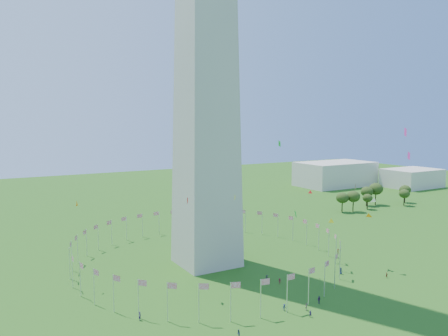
{
  "coord_description": "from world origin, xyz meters",
  "views": [
    {
      "loc": [
        -60.59,
        -66.54,
        44.24
      ],
      "look_at": [
        -2.42,
        35.0,
        31.34
      ],
      "focal_mm": 35.0,
      "sensor_mm": 36.0,
      "label": 1
    }
  ],
  "objects": [
    {
      "name": "gov_building_east_a",
      "position": [
        150.0,
        150.0,
        8.0
      ],
      "size": [
        50.0,
        30.0,
        16.0
      ],
      "primitive_type": "cube",
      "color": "beige",
      "rests_on": "ground"
    },
    {
      "name": "gov_building_east_b",
      "position": [
        190.0,
        120.0,
        6.0
      ],
      "size": [
        35.0,
        25.0,
        12.0
      ],
      "primitive_type": "cube",
      "color": "beige",
      "rests_on": "ground"
    },
    {
      "name": "ground",
      "position": [
        0.0,
        0.0,
        0.0
      ],
      "size": [
        600.0,
        600.0,
        0.0
      ],
      "primitive_type": "plane",
      "color": "#1E4E12",
      "rests_on": "ground"
    },
    {
      "name": "tree_line_east",
      "position": [
        114.22,
        85.9,
        4.88
      ],
      "size": [
        53.13,
        15.36,
        11.26
      ],
      "color": "#354F1A",
      "rests_on": "ground"
    },
    {
      "name": "kites_aloft",
      "position": [
        17.33,
        23.48,
        22.83
      ],
      "size": [
        108.28,
        64.81,
        38.24
      ],
      "color": "orange",
      "rests_on": "ground"
    },
    {
      "name": "flag_ring",
      "position": [
        -0.0,
        50.0,
        4.5
      ],
      "size": [
        80.24,
        80.24,
        9.0
      ],
      "color": "silver",
      "rests_on": "ground"
    },
    {
      "name": "crowd",
      "position": [
        7.06,
        8.86,
        0.85
      ],
      "size": [
        87.05,
        66.97,
        1.96
      ],
      "color": "#5B141D",
      "rests_on": "ground"
    }
  ]
}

